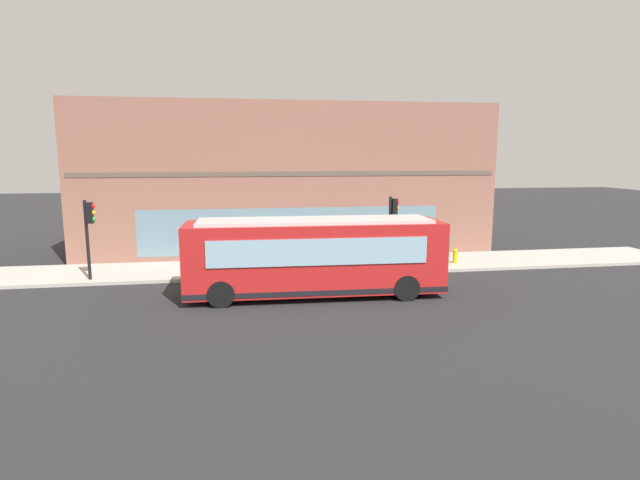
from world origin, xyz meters
TOP-DOWN VIEW (x-y plane):
  - ground at (0.00, 0.00)m, footprint 120.00×120.00m
  - sidewalk_curb at (4.61, 0.00)m, footprint 4.01×40.00m
  - building_corner at (9.97, 0.00)m, footprint 6.78×22.57m
  - city_bus_nearside at (-0.38, -0.12)m, footprint 2.86×10.12m
  - traffic_light_near_corner at (3.13, -4.37)m, footprint 0.32×0.49m
  - traffic_light_down_block at (3.21, 9.14)m, footprint 0.32×0.49m
  - fire_hydrant at (3.93, -7.94)m, footprint 0.35×0.35m
  - pedestrian_near_building_entrance at (3.22, -7.17)m, footprint 0.32×0.32m
  - pedestrian_walking_along_curb at (5.46, -7.96)m, footprint 0.32×0.32m

SIDE VIEW (x-z plane):
  - ground at x=0.00m, z-range 0.00..0.00m
  - sidewalk_curb at x=4.61m, z-range 0.00..0.15m
  - fire_hydrant at x=3.93m, z-range 0.14..0.88m
  - pedestrian_walking_along_curb at x=5.46m, z-range 0.26..1.81m
  - pedestrian_near_building_entrance at x=3.22m, z-range 0.27..1.91m
  - city_bus_nearside at x=-0.38m, z-range 0.02..3.09m
  - traffic_light_near_corner at x=3.13m, z-range 0.83..4.30m
  - traffic_light_down_block at x=3.21m, z-range 0.84..4.31m
  - building_corner at x=9.97m, z-range -0.01..8.28m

